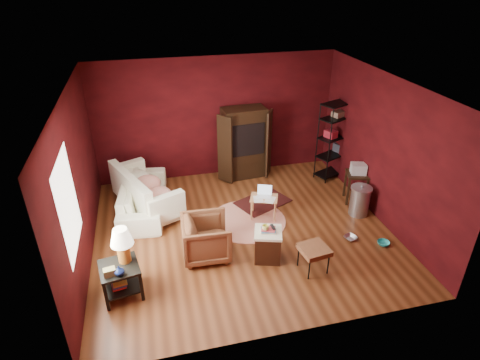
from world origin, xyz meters
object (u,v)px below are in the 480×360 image
object	(u,v)px
laptop_desk	(264,199)
tv_armoire	(244,142)
hamper	(268,244)
wire_shelving	(336,136)
sofa	(142,192)
armchair	(206,236)
side_table	(121,256)

from	to	relation	value
laptop_desk	tv_armoire	bearing A→B (deg)	109.85
tv_armoire	hamper	bearing A→B (deg)	-101.71
tv_armoire	wire_shelving	bearing A→B (deg)	-18.20
sofa	hamper	size ratio (longest dim) A/B	3.27
armchair	tv_armoire	size ratio (longest dim) A/B	0.48
laptop_desk	hamper	bearing A→B (deg)	-82.31
hamper	laptop_desk	size ratio (longest dim) A/B	0.98
hamper	armchair	bearing A→B (deg)	162.19
sofa	armchair	xyz separation A→B (m)	(1.02, -1.80, -0.01)
side_table	laptop_desk	world-z (taller)	side_table
laptop_desk	tv_armoire	size ratio (longest dim) A/B	0.39
sofa	side_table	size ratio (longest dim) A/B	1.87
laptop_desk	tv_armoire	world-z (taller)	tv_armoire
sofa	laptop_desk	distance (m)	2.49
wire_shelving	tv_armoire	bearing A→B (deg)	143.14
tv_armoire	wire_shelving	size ratio (longest dim) A/B	0.92
side_table	sofa	bearing A→B (deg)	81.51
wire_shelving	sofa	bearing A→B (deg)	162.38
sofa	wire_shelving	bearing A→B (deg)	-77.06
armchair	side_table	bearing A→B (deg)	114.93
side_table	wire_shelving	size ratio (longest dim) A/B	0.62
sofa	laptop_desk	xyz separation A→B (m)	(2.33, -0.87, -0.01)
tv_armoire	sofa	bearing A→B (deg)	-163.11
tv_armoire	wire_shelving	distance (m)	2.14
side_table	laptop_desk	distance (m)	3.08
hamper	laptop_desk	world-z (taller)	laptop_desk
sofa	armchair	bearing A→B (deg)	-143.61
hamper	laptop_desk	xyz separation A→B (m)	(0.31, 1.26, 0.11)
hamper	wire_shelving	size ratio (longest dim) A/B	0.35
sofa	armchair	size ratio (longest dim) A/B	2.60
hamper	side_table	bearing A→B (deg)	-174.39
laptop_desk	wire_shelving	size ratio (longest dim) A/B	0.36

